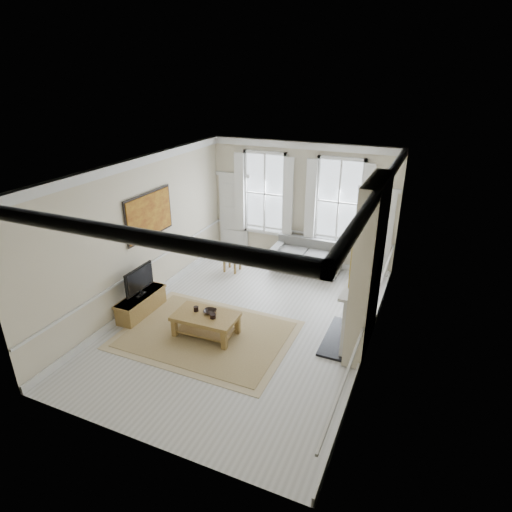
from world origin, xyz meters
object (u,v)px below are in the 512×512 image
at_px(coffee_table, 206,318).
at_px(tv_stand, 141,304).
at_px(sofa, 307,258).
at_px(side_table, 232,258).

height_order(coffee_table, tv_stand, coffee_table).
distance_m(sofa, tv_stand, 4.60).
relative_size(sofa, side_table, 3.64).
bearing_deg(side_table, sofa, 24.91).
bearing_deg(side_table, coffee_table, -73.42).
relative_size(side_table, tv_stand, 0.38).
relative_size(sofa, coffee_table, 1.36).
bearing_deg(tv_stand, sofa, 53.60).
height_order(sofa, tv_stand, sofa).
distance_m(sofa, side_table, 2.04).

